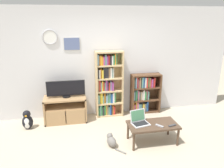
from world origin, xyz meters
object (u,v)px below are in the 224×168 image
object	(u,v)px
tv_stand	(66,109)
remote_far_from_laptop	(159,126)
bookshelf_tall	(108,85)
cat	(111,141)
laptop	(139,120)
bookshelf_short	(143,93)
coffee_table	(153,126)
remote_near_laptop	(172,125)
television	(66,89)
penguin_figurine	(27,121)

from	to	relation	value
tv_stand	remote_far_from_laptop	size ratio (longest dim) A/B	6.19
bookshelf_tall	cat	world-z (taller)	bookshelf_tall
laptop	remote_far_from_laptop	distance (m)	0.39
tv_stand	cat	size ratio (longest dim) A/B	2.12
bookshelf_short	laptop	size ratio (longest dim) A/B	2.72
laptop	coffee_table	bearing A→B (deg)	-28.17
laptop	cat	size ratio (longest dim) A/B	0.82
remote_near_laptop	coffee_table	bearing A→B (deg)	51.45
cat	laptop	bearing A→B (deg)	-14.24
bookshelf_tall	remote_far_from_laptop	bearing A→B (deg)	-63.96
laptop	television	bearing A→B (deg)	127.12
television	bookshelf_short	size ratio (longest dim) A/B	0.86
tv_stand	remote_near_laptop	distance (m)	2.43
television	coffee_table	size ratio (longest dim) A/B	0.90
coffee_table	penguin_figurine	world-z (taller)	penguin_figurine
laptop	remote_far_from_laptop	bearing A→B (deg)	-40.32
tv_stand	television	xyz separation A→B (m)	(0.04, 0.02, 0.49)
tv_stand	television	world-z (taller)	television
remote_far_from_laptop	coffee_table	bearing A→B (deg)	-88.74
bookshelf_tall	bookshelf_short	bearing A→B (deg)	0.32
remote_far_from_laptop	cat	size ratio (longest dim) A/B	0.34
remote_near_laptop	cat	distance (m)	1.19
coffee_table	remote_near_laptop	xyz separation A→B (m)	(0.33, -0.14, 0.05)
bookshelf_short	remote_near_laptop	distance (m)	1.54
coffee_table	remote_far_from_laptop	bearing A→B (deg)	-51.33
television	coffee_table	distance (m)	2.11
bookshelf_tall	bookshelf_short	world-z (taller)	bookshelf_tall
television	bookshelf_tall	world-z (taller)	bookshelf_tall
coffee_table	remote_far_from_laptop	xyz separation A→B (m)	(0.09, -0.11, 0.05)
bookshelf_tall	remote_far_from_laptop	size ratio (longest dim) A/B	10.42
tv_stand	remote_near_laptop	bearing A→B (deg)	-34.72
tv_stand	television	distance (m)	0.49
television	penguin_figurine	size ratio (longest dim) A/B	2.02
tv_stand	penguin_figurine	world-z (taller)	tv_stand
remote_far_from_laptop	remote_near_laptop	bearing A→B (deg)	135.53
tv_stand	coffee_table	distance (m)	2.08
television	bookshelf_short	world-z (taller)	bookshelf_short
tv_stand	coffee_table	bearing A→B (deg)	-36.79
bookshelf_tall	remote_near_laptop	distance (m)	1.85
coffee_table	penguin_figurine	size ratio (longest dim) A/B	2.23
tv_stand	remote_far_from_laptop	bearing A→B (deg)	-37.70
bookshelf_tall	penguin_figurine	world-z (taller)	bookshelf_tall
tv_stand	bookshelf_short	size ratio (longest dim) A/B	0.95
bookshelf_tall	penguin_figurine	distance (m)	1.97
remote_far_from_laptop	penguin_figurine	distance (m)	2.81
television	laptop	size ratio (longest dim) A/B	2.33
tv_stand	remote_far_from_laptop	distance (m)	2.22
bookshelf_tall	penguin_figurine	bearing A→B (deg)	-168.52
coffee_table	remote_near_laptop	bearing A→B (deg)	-22.73
bookshelf_short	penguin_figurine	size ratio (longest dim) A/B	2.36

